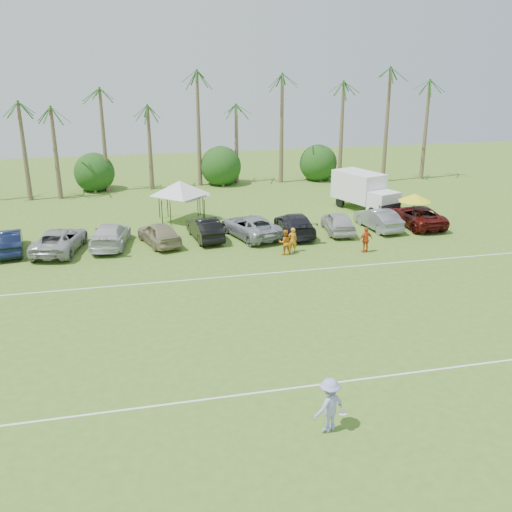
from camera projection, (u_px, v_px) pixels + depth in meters
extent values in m
plane|color=#486C20|center=(244.00, 428.00, 19.12)|extent=(120.00, 120.00, 0.00)
cube|color=white|center=(233.00, 396.00, 20.96)|extent=(80.00, 0.10, 0.01)
cube|color=white|center=(192.00, 280.00, 32.00)|extent=(80.00, 0.10, 0.01)
cone|color=brown|center=(20.00, 140.00, 49.87)|extent=(0.44, 0.44, 10.00)
cone|color=brown|center=(67.00, 133.00, 50.57)|extent=(0.44, 0.44, 11.00)
cone|color=brown|center=(114.00, 149.00, 51.92)|extent=(0.44, 0.44, 8.00)
cone|color=brown|center=(158.00, 142.00, 52.61)|extent=(0.44, 0.44, 9.00)
cone|color=brown|center=(201.00, 135.00, 53.31)|extent=(0.44, 0.44, 10.00)
cone|color=brown|center=(243.00, 128.00, 54.00)|extent=(0.44, 0.44, 11.00)
cone|color=brown|center=(293.00, 143.00, 55.57)|extent=(0.44, 0.44, 8.00)
cone|color=brown|center=(342.00, 136.00, 56.48)|extent=(0.44, 0.44, 9.00)
cone|color=brown|center=(388.00, 130.00, 57.39)|extent=(0.44, 0.44, 10.00)
cone|color=brown|center=(425.00, 123.00, 58.08)|extent=(0.44, 0.44, 11.00)
cylinder|color=brown|center=(95.00, 183.00, 53.49)|extent=(0.30, 0.30, 1.40)
sphere|color=#153F11|center=(94.00, 171.00, 53.13)|extent=(4.00, 4.00, 4.00)
cylinder|color=brown|center=(221.00, 177.00, 56.07)|extent=(0.30, 0.30, 1.40)
sphere|color=#153F11|center=(221.00, 166.00, 55.71)|extent=(4.00, 4.00, 4.00)
cylinder|color=brown|center=(318.00, 173.00, 58.21)|extent=(0.30, 0.30, 1.40)
sphere|color=#153F11|center=(318.00, 162.00, 57.85)|extent=(4.00, 4.00, 4.00)
imported|color=orange|center=(293.00, 240.00, 36.32)|extent=(0.60, 0.40, 1.62)
imported|color=orange|center=(285.00, 242.00, 35.89)|extent=(0.80, 0.63, 1.62)
imported|color=#D54E17|center=(366.00, 240.00, 36.28)|extent=(1.04, 0.59, 1.67)
cube|color=white|center=(358.00, 186.00, 46.65)|extent=(3.59, 4.76, 2.30)
cube|color=white|center=(383.00, 204.00, 44.61)|extent=(2.55, 2.27, 1.93)
cube|color=black|center=(390.00, 210.00, 44.15)|extent=(2.09, 0.97, 0.92)
cube|color=#E5590C|center=(369.00, 189.00, 47.38)|extent=(0.51, 1.39, 0.83)
cylinder|color=black|center=(373.00, 212.00, 44.47)|extent=(0.54, 0.87, 0.83)
cylinder|color=black|center=(390.00, 209.00, 45.41)|extent=(0.54, 0.87, 0.83)
cylinder|color=black|center=(340.00, 202.00, 47.54)|extent=(0.54, 0.87, 0.83)
cylinder|color=black|center=(357.00, 199.00, 48.48)|extent=(0.54, 0.87, 0.83)
cylinder|color=black|center=(162.00, 215.00, 41.22)|extent=(0.06, 0.06, 2.13)
cylinder|color=black|center=(203.00, 212.00, 41.86)|extent=(0.06, 0.06, 2.13)
cylinder|color=black|center=(159.00, 205.00, 43.97)|extent=(0.06, 0.06, 2.13)
cylinder|color=black|center=(198.00, 203.00, 44.61)|extent=(0.06, 0.06, 2.13)
pyramid|color=silver|center=(179.00, 181.00, 42.22)|extent=(4.60, 4.60, 1.06)
cylinder|color=black|center=(170.00, 214.00, 42.13)|extent=(0.06, 0.06, 1.82)
cylinder|color=black|center=(204.00, 212.00, 42.68)|extent=(0.06, 0.06, 1.82)
cylinder|color=black|center=(168.00, 205.00, 44.47)|extent=(0.06, 0.06, 1.82)
cylinder|color=black|center=(200.00, 204.00, 45.01)|extent=(0.06, 0.06, 1.82)
pyramid|color=white|center=(185.00, 185.00, 42.98)|extent=(3.94, 3.94, 0.91)
cylinder|color=black|center=(413.00, 214.00, 40.99)|extent=(0.05, 0.05, 2.39)
cone|color=yellow|center=(415.00, 197.00, 40.60)|extent=(2.39, 2.39, 0.54)
imported|color=#9C9EDD|center=(329.00, 405.00, 18.76)|extent=(1.42, 1.15, 1.91)
cylinder|color=white|center=(343.00, 413.00, 18.76)|extent=(0.27, 0.27, 0.03)
imported|color=black|center=(8.00, 241.00, 36.24)|extent=(2.27, 4.80, 1.52)
imported|color=#9F9FA0|center=(60.00, 240.00, 36.46)|extent=(3.62, 5.88, 1.52)
imported|color=silver|center=(110.00, 235.00, 37.49)|extent=(2.92, 5.50, 1.52)
imported|color=#988E69|center=(159.00, 233.00, 37.85)|extent=(3.02, 4.79, 1.52)
imported|color=black|center=(205.00, 228.00, 38.98)|extent=(2.15, 4.77, 1.52)
imported|color=#90949A|center=(250.00, 226.00, 39.49)|extent=(4.00, 5.96, 1.52)
imported|color=black|center=(295.00, 224.00, 39.99)|extent=(2.36, 5.33, 1.52)
imported|color=#B7B7B7|center=(338.00, 222.00, 40.52)|extent=(2.38, 4.66, 1.52)
imported|color=gray|center=(378.00, 219.00, 41.30)|extent=(2.06, 4.75, 1.52)
imported|color=#4F0F0E|center=(417.00, 216.00, 42.13)|extent=(2.56, 5.48, 1.52)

